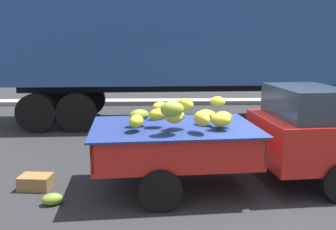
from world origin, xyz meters
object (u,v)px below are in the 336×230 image
Objects in this scene: produce_crate at (36,182)px; semi_trailer at (198,39)px; fallen_banana_bunch_near_tailgate at (52,199)px; pickup_truck at (282,135)px.

semi_trailer is at bearing 58.22° from produce_crate.
fallen_banana_bunch_near_tailgate is 0.61× the size of produce_crate.
semi_trailer is 23.23× the size of produce_crate.
produce_crate is (-4.19, -0.11, -0.77)m from pickup_truck.
semi_trailer is at bearing 64.40° from fallen_banana_bunch_near_tailgate.
pickup_truck is 15.38× the size of fallen_banana_bunch_near_tailgate.
pickup_truck is at bearing 11.23° from fallen_banana_bunch_near_tailgate.
pickup_truck is 9.38× the size of produce_crate.
fallen_banana_bunch_near_tailgate is at bearing -54.49° from produce_crate.
pickup_truck is 3.90m from fallen_banana_bunch_near_tailgate.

